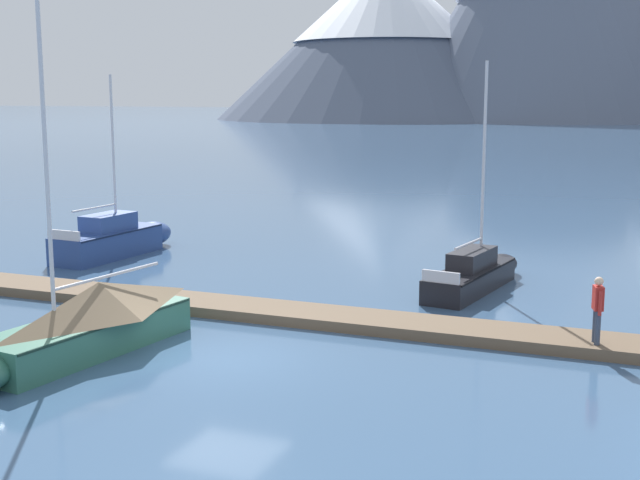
% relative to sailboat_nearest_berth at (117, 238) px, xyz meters
% --- Properties ---
extents(ground_plane, '(700.00, 700.00, 0.00)m').
position_rel_sailboat_nearest_berth_xyz_m(ground_plane, '(10.66, -10.33, -0.68)').
color(ground_plane, '#38567A').
extents(mountain_west_summit, '(87.30, 87.30, 40.68)m').
position_rel_sailboat_nearest_berth_xyz_m(mountain_west_summit, '(-49.87, 185.92, 20.97)').
color(mountain_west_summit, '#4C566B').
rests_on(mountain_west_summit, ground).
extents(dock, '(27.74, 2.27, 0.30)m').
position_rel_sailboat_nearest_berth_xyz_m(dock, '(10.66, -6.33, -0.54)').
color(dock, brown).
rests_on(dock, ground).
extents(sailboat_nearest_berth, '(2.02, 6.41, 7.18)m').
position_rel_sailboat_nearest_berth_xyz_m(sailboat_nearest_berth, '(0.00, 0.00, 0.00)').
color(sailboat_nearest_berth, navy).
rests_on(sailboat_nearest_berth, ground).
extents(sailboat_second_berth, '(2.60, 6.96, 9.08)m').
position_rel_sailboat_nearest_berth_xyz_m(sailboat_second_berth, '(7.23, -11.36, 0.15)').
color(sailboat_second_berth, '#336B56').
rests_on(sailboat_second_berth, ground).
extents(sailboat_mid_dock_port, '(2.16, 6.61, 7.49)m').
position_rel_sailboat_nearest_berth_xyz_m(sailboat_mid_dock_port, '(14.68, -0.38, -0.14)').
color(sailboat_mid_dock_port, black).
rests_on(sailboat_mid_dock_port, ground).
extents(person_on_dock, '(0.32, 0.57, 1.69)m').
position_rel_sailboat_nearest_berth_xyz_m(person_on_dock, '(19.04, -6.59, 0.58)').
color(person_on_dock, '#384256').
rests_on(person_on_dock, dock).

